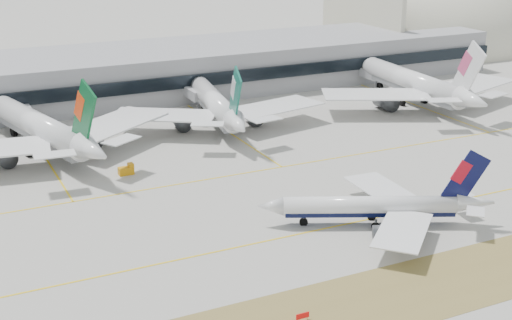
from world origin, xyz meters
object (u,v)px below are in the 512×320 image
widebody_china_air (416,85)px  terminal (113,75)px  widebody_eva (43,130)px  hangar (443,50)px  taxiing_airliner (378,207)px  widebody_cathay (217,106)px

widebody_china_air → terminal: (-83.59, 51.60, 0.87)m
widebody_eva → terminal: size_ratio=0.23×
widebody_eva → terminal: bearing=-45.8°
widebody_eva → hangar: bearing=-83.1°
widebody_eva → widebody_china_air: widebody_china_air is taller
taxiing_airliner → terminal: taxiing_airliner is taller
widebody_eva → widebody_cathay: size_ratio=1.07×
widebody_cathay → taxiing_airliner: bearing=-168.8°
widebody_cathay → terminal: bearing=31.1°
taxiing_airliner → widebody_china_air: bearing=-107.2°
taxiing_airliner → widebody_cathay: (-1.74, 77.10, 2.14)m
taxiing_airliner → terminal: 124.24m
widebody_china_air → hangar: 101.14m
taxiing_airliner → hangar: bearing=-108.5°
widebody_eva → hangar: hangar is taller
hangar → widebody_china_air: bearing=-134.7°
widebody_china_air → widebody_eva: bearing=93.0°
hangar → terminal: bearing=-172.6°
taxiing_airliner → widebody_eva: size_ratio=0.66×
terminal → hangar: 156.05m
taxiing_airliner → hangar: size_ratio=0.48×
widebody_eva → widebody_china_air: 115.05m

